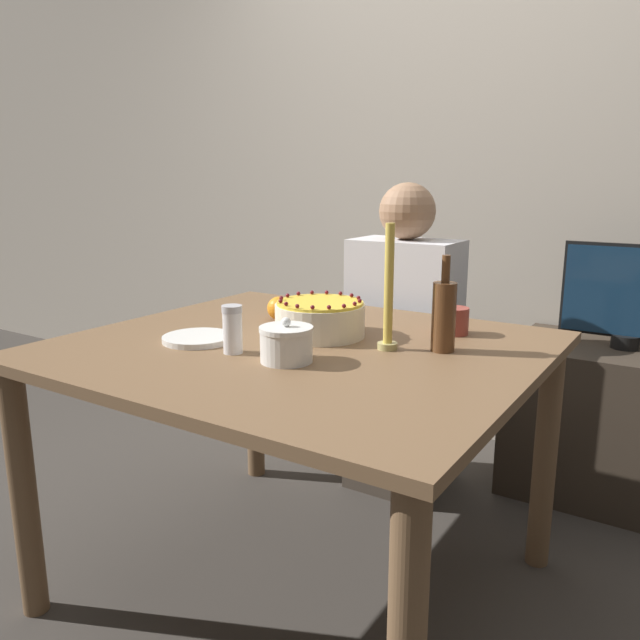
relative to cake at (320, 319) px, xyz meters
name	(u,v)px	position (x,y,z in m)	size (l,w,h in m)	color
ground_plane	(301,584)	(0.00, -0.11, -0.81)	(12.00, 12.00, 0.00)	#3D3833
wall_behind	(478,156)	(0.00, 1.29, 0.49)	(8.00, 0.05, 2.60)	#ADA393
dining_table	(300,381)	(0.00, -0.11, -0.16)	(1.26, 1.13, 0.76)	brown
cake	(320,319)	(0.00, 0.00, 0.00)	(0.26, 0.26, 0.11)	#EFE5CC
sugar_bowl	(286,344)	(0.07, -0.27, -0.01)	(0.13, 0.13, 0.11)	white
sugar_shaker	(233,329)	(-0.09, -0.28, 0.01)	(0.05, 0.05, 0.13)	white
plate_stack	(198,338)	(-0.26, -0.24, -0.04)	(0.20, 0.20, 0.02)	white
candle	(389,298)	(0.23, -0.03, 0.09)	(0.05, 0.05, 0.33)	tan
bottle	(444,315)	(0.36, 0.04, 0.05)	(0.06, 0.06, 0.25)	brown
cup	(454,321)	(0.32, 0.23, -0.01)	(0.08, 0.08, 0.08)	#993D33
orange_fruit_0	(279,308)	(-0.23, 0.11, -0.01)	(0.08, 0.08, 0.08)	orange
person_man_blue_shirt	(403,359)	(-0.04, 0.66, -0.29)	(0.40, 0.34, 1.19)	#473D33
side_cabinet	(616,423)	(0.69, 1.00, -0.51)	(0.77, 0.49, 0.59)	#382D23
tv_monitor	(630,295)	(0.69, 1.01, -0.02)	(0.48, 0.10, 0.38)	black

